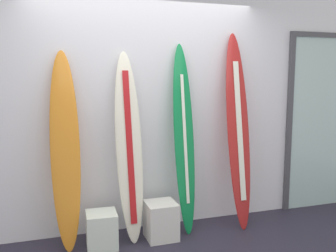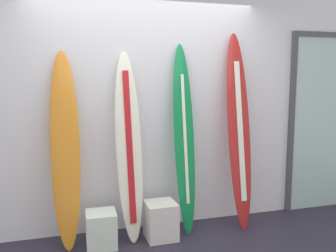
% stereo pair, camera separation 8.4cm
% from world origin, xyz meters
% --- Properties ---
extents(wall_back, '(7.20, 0.20, 2.80)m').
position_xyz_m(wall_back, '(0.00, 1.30, 1.40)').
color(wall_back, white).
rests_on(wall_back, ground).
extents(surfboard_sunset, '(0.29, 0.40, 1.96)m').
position_xyz_m(surfboard_sunset, '(-0.87, 0.98, 0.97)').
color(surfboard_sunset, orange).
rests_on(surfboard_sunset, ground).
extents(surfboard_ivory, '(0.29, 0.43, 1.96)m').
position_xyz_m(surfboard_ivory, '(-0.24, 0.97, 0.97)').
color(surfboard_ivory, white).
rests_on(surfboard_ivory, ground).
extents(surfboard_emerald, '(0.23, 0.39, 2.05)m').
position_xyz_m(surfboard_emerald, '(0.38, 0.99, 1.01)').
color(surfboard_emerald, '#117F41').
rests_on(surfboard_emerald, ground).
extents(surfboard_crimson, '(0.28, 0.47, 2.19)m').
position_xyz_m(surfboard_crimson, '(1.01, 0.95, 1.09)').
color(surfboard_crimson, '#AE2220').
rests_on(surfboard_crimson, ground).
extents(display_block_left, '(0.31, 0.31, 0.36)m').
position_xyz_m(display_block_left, '(-0.55, 0.83, 0.18)').
color(display_block_left, white).
rests_on(display_block_left, ground).
extents(display_block_center, '(0.32, 0.32, 0.39)m').
position_xyz_m(display_block_center, '(0.07, 0.85, 0.19)').
color(display_block_center, silver).
rests_on(display_block_center, ground).
extents(glass_door, '(1.03, 0.06, 2.23)m').
position_xyz_m(glass_door, '(2.33, 1.18, 1.15)').
color(glass_door, silver).
rests_on(glass_door, ground).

